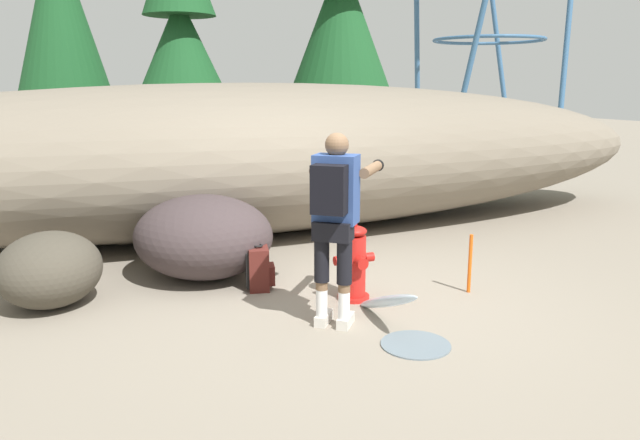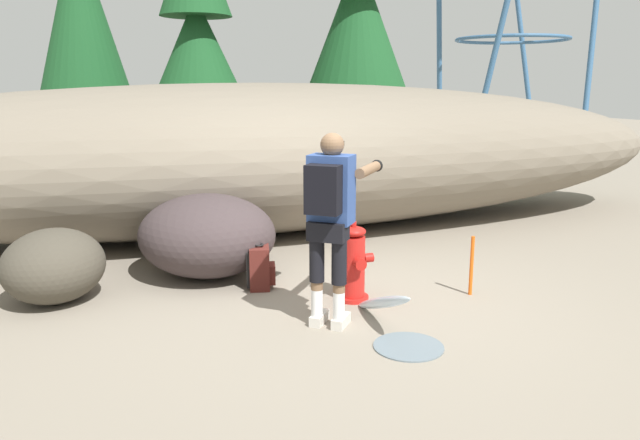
# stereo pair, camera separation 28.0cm
# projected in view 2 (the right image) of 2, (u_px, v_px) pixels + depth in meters

# --- Properties ---
(ground_plane) EXTENTS (56.00, 56.00, 0.04)m
(ground_plane) POSITION_uv_depth(u_px,v_px,m) (349.00, 310.00, 5.70)
(ground_plane) COLOR gray
(dirt_embankment) EXTENTS (13.59, 3.20, 2.08)m
(dirt_embankment) POSITION_uv_depth(u_px,v_px,m) (260.00, 158.00, 8.59)
(dirt_embankment) COLOR #756B5B
(dirt_embankment) RESTS_ON ground_plane
(fire_hydrant) EXTENTS (0.41, 0.36, 0.78)m
(fire_hydrant) POSITION_uv_depth(u_px,v_px,m) (353.00, 264.00, 5.86)
(fire_hydrant) COLOR red
(fire_hydrant) RESTS_ON ground_plane
(hydrant_water_jet) EXTENTS (0.57, 1.31, 0.50)m
(hydrant_water_jet) POSITION_uv_depth(u_px,v_px,m) (389.00, 313.00, 5.17)
(hydrant_water_jet) COLOR silver
(hydrant_water_jet) RESTS_ON ground_plane
(utility_worker) EXTENTS (0.92, 0.99, 1.67)m
(utility_worker) POSITION_uv_depth(u_px,v_px,m) (331.00, 206.00, 5.10)
(utility_worker) COLOR beige
(utility_worker) RESTS_ON ground_plane
(spare_backpack) EXTENTS (0.33, 0.34, 0.47)m
(spare_backpack) POSITION_uv_depth(u_px,v_px,m) (260.00, 268.00, 6.23)
(spare_backpack) COLOR #511E19
(spare_backpack) RESTS_ON ground_plane
(boulder_large) EXTENTS (1.32, 1.35, 0.71)m
(boulder_large) POSITION_uv_depth(u_px,v_px,m) (54.00, 266.00, 5.82)
(boulder_large) COLOR #454035
(boulder_large) RESTS_ON ground_plane
(boulder_mid) EXTENTS (2.03, 2.06, 0.89)m
(boulder_mid) POSITION_uv_depth(u_px,v_px,m) (207.00, 235.00, 6.64)
(boulder_mid) COLOR #3C3132
(boulder_mid) RESTS_ON ground_plane
(pine_tree_left) EXTENTS (2.04, 2.04, 5.12)m
(pine_tree_left) POSITION_uv_depth(u_px,v_px,m) (197.00, 35.00, 11.19)
(pine_tree_left) COLOR #47331E
(pine_tree_left) RESTS_ON ground_plane
(pine_tree_center) EXTENTS (2.60, 2.60, 6.77)m
(pine_tree_center) POSITION_uv_depth(u_px,v_px,m) (358.00, 8.00, 11.99)
(pine_tree_center) COLOR #47331E
(pine_tree_center) RESTS_ON ground_plane
(survey_stake) EXTENTS (0.04, 0.04, 0.60)m
(survey_stake) POSITION_uv_depth(u_px,v_px,m) (472.00, 266.00, 6.01)
(survey_stake) COLOR #E55914
(survey_stake) RESTS_ON ground_plane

